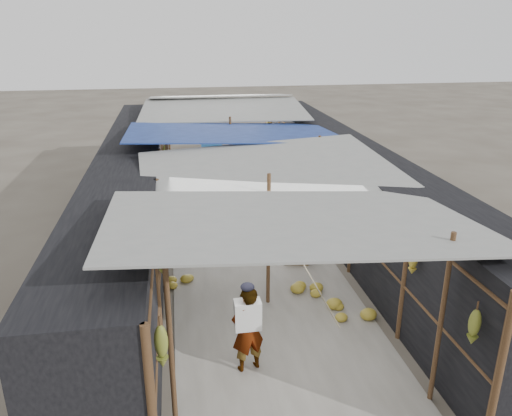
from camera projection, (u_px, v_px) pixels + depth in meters
ground at (308, 414)px, 6.89m from camera, size 80.00×80.00×0.00m
aisle_slab at (243, 233)px, 12.91m from camera, size 3.60×16.00×0.02m
stall_left at (132, 197)px, 12.10m from camera, size 1.40×15.00×2.30m
stall_right at (345, 186)px, 12.93m from camera, size 1.40×15.00×2.30m
crate_near at (296, 255)px, 11.28m from camera, size 0.64×0.56×0.33m
crate_mid at (278, 238)px, 12.31m from camera, size 0.48×0.39×0.27m
crate_back at (235, 209)px, 14.22m from camera, size 0.50×0.45×0.26m
black_basin at (273, 179)px, 17.22m from camera, size 0.58×0.58×0.17m
vendor_elderly at (248, 329)px, 7.55m from camera, size 0.60×0.48×1.44m
shopper_blue at (229, 198)px, 13.10m from camera, size 0.79×0.63×1.59m
vendor_seated at (287, 216)px, 12.98m from camera, size 0.39×0.57×0.81m
market_canopy at (241, 139)px, 12.40m from camera, size 5.62×15.20×2.77m
hanging_bananas at (240, 172)px, 12.45m from camera, size 3.94×13.73×0.85m
floor_bananas at (241, 220)px, 13.39m from camera, size 3.76×9.89×0.36m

